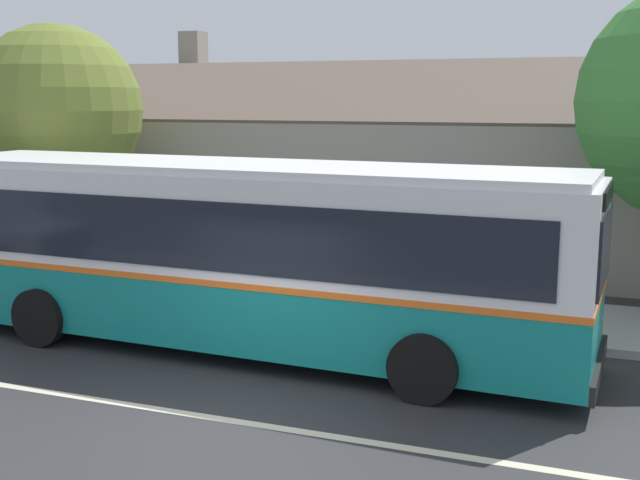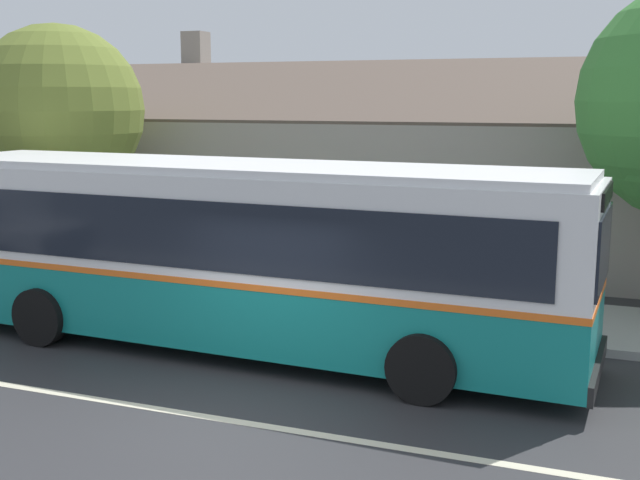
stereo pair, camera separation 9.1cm
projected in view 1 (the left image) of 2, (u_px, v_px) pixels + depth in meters
ground_plane at (221, 419)px, 10.58m from camera, size 300.00×300.00×0.00m
sidewalk_far at (360, 305)px, 16.10m from camera, size 60.00×3.00×0.15m
lane_divider_stripe at (221, 419)px, 10.58m from camera, size 60.00×0.16×0.01m
community_building at (377, 177)px, 23.27m from camera, size 24.10×9.30×6.25m
transit_bus at (239, 250)px, 13.35m from camera, size 11.68×3.07×3.13m
bench_by_building at (13, 253)px, 18.87m from camera, size 1.75×0.51×0.94m
street_tree_secondary at (57, 111)px, 18.51m from camera, size 3.93×3.93×5.86m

